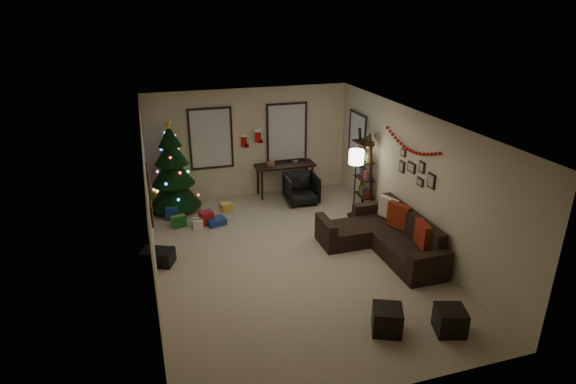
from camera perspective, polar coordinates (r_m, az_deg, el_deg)
The scene contains 29 objects.
floor at distance 9.18m, azimuth 0.51°, elevation -8.09°, with size 7.00×7.00×0.00m, color tan.
ceiling at distance 8.17m, azimuth 0.58°, elevation 8.52°, with size 7.00×7.00×0.00m, color white.
wall_back at distance 11.79m, azimuth -4.65°, elevation 5.90°, with size 5.00×5.00×0.00m, color beige.
wall_front at distance 5.74m, azimuth 11.46°, elevation -13.01°, with size 5.00×5.00×0.00m, color beige.
wall_left at distance 8.24m, azimuth -16.28°, elevation -2.20°, with size 7.00×7.00×0.00m, color beige.
wall_right at distance 9.60m, azimuth 14.92°, elevation 1.41°, with size 7.00×7.00×0.00m, color beige.
window_back_left at distance 11.55m, azimuth -9.27°, elevation 6.38°, with size 1.05×0.06×1.50m.
window_back_right at distance 11.94m, azimuth -0.16°, elevation 7.18°, with size 1.05×0.06×1.50m.
window_right_wall at distance 11.66m, azimuth 8.39°, elevation 6.32°, with size 0.06×0.90×1.30m.
christmas_tree at distance 11.24m, azimuth -13.71°, elevation 2.24°, with size 1.20×1.20×2.23m.
presents at distance 10.79m, azimuth -10.67°, elevation -2.97°, with size 1.50×1.01×0.30m.
sofa at distance 9.58m, azimuth 11.61°, elevation -5.40°, with size 1.71×2.49×0.83m.
pillow_red_a at distance 9.02m, azimuth 15.90°, elevation -4.98°, with size 0.13×0.48×0.48m, color maroon.
pillow_red_b at distance 9.68m, azimuth 13.21°, elevation -2.81°, with size 0.13×0.50×0.50m, color maroon.
pillow_cream at distance 10.03m, azimuth 11.97°, elevation -1.86°, with size 0.13×0.44×0.44m, color beige.
ottoman_near at distance 7.44m, azimuth 11.84°, elevation -14.81°, with size 0.43×0.43×0.41m, color black.
ottoman_far at distance 7.67m, azimuth 18.93°, elevation -14.41°, with size 0.42×0.42×0.40m, color black.
desk at distance 11.92m, azimuth -0.36°, elevation 2.94°, with size 1.49×0.53×0.80m.
desk_chair at distance 11.52m, azimuth 1.62°, elevation 0.39°, with size 0.70×0.66×0.72m, color black.
bookshelf at distance 11.04m, azimuth 9.26°, elevation 2.30°, with size 0.30×0.57×1.94m.
potted_plant at distance 10.65m, azimuth 9.90°, elevation 6.41°, with size 0.42×0.37×0.47m, color #4C4C4C.
floor_lamp at distance 10.58m, azimuth 8.21°, elevation 3.66°, with size 0.33×0.33×1.58m.
art_map at distance 9.02m, azimuth -16.50°, elevation 1.36°, with size 0.04×0.60×0.50m.
art_abstract at distance 7.97m, azimuth -16.13°, elevation -2.37°, with size 0.04×0.45×0.35m.
gallery at distance 9.45m, azimuth 15.18°, elevation 2.50°, with size 0.03×1.25×0.54m.
garland at distance 9.50m, azimuth 14.54°, elevation 5.56°, with size 0.08×1.90×0.30m, color #A5140C, non-canonical shape.
stocking_left at distance 11.70m, azimuth -5.30°, elevation 6.22°, with size 0.20×0.05×0.36m.
stocking_right at distance 11.62m, azimuth -3.59°, elevation 6.80°, with size 0.20×0.05×0.36m.
storage_bin at distance 9.29m, azimuth -15.42°, elevation -7.56°, with size 0.58×0.39×0.29m, color black.
Camera 1 is at (-2.42, -7.57, 4.60)m, focal length 29.53 mm.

